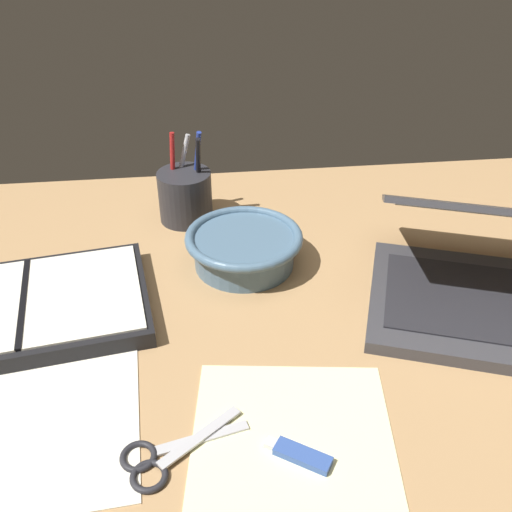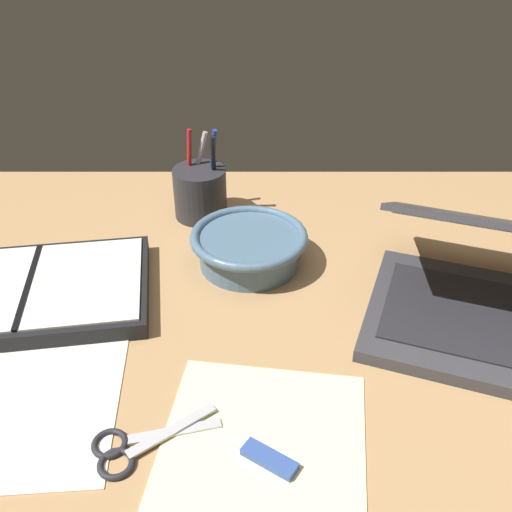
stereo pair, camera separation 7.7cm
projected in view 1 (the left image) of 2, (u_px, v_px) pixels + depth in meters
desk_top at (291, 342)px, 74.93cm from camera, size 140.00×100.00×2.00cm
laptop at (503, 275)px, 77.26cm from camera, size 42.30×39.35×18.19cm
bowl at (244, 247)px, 86.49cm from camera, size 17.86×17.86×5.60cm
pen_cup at (185, 195)px, 97.39cm from camera, size 9.12×9.12×15.92cm
planner at (25, 309)px, 77.04cm from camera, size 35.50×26.36×2.91cm
scissors at (159, 458)px, 58.50cm from camera, size 13.68×9.67×0.80cm
paper_sheet_front at (294, 462)px, 58.44cm from camera, size 24.99×29.81×0.16cm
paper_sheet_beside_planner at (57, 413)px, 63.75cm from camera, size 19.86×27.15×0.16cm
usb_drive at (300, 455)px, 58.62cm from camera, size 6.89×5.30×1.00cm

